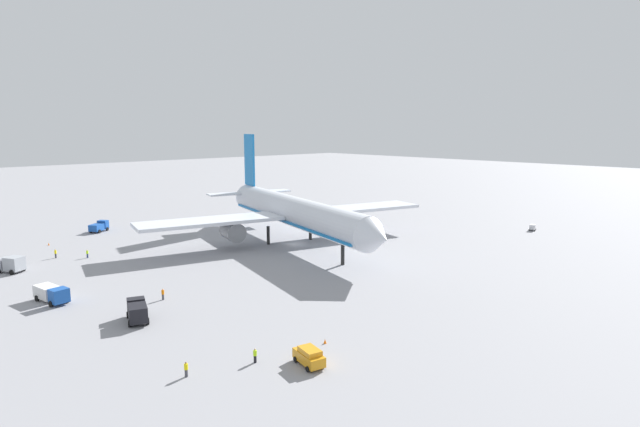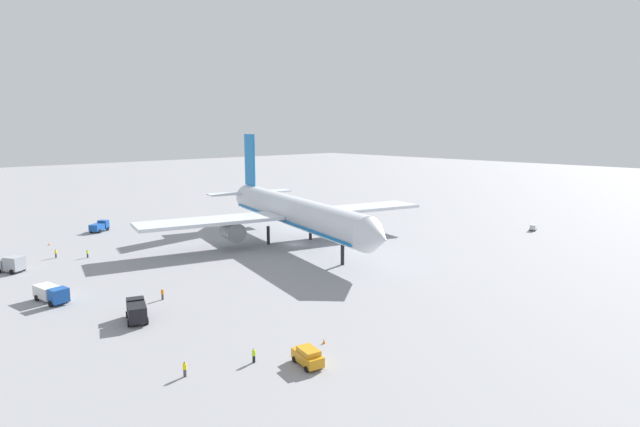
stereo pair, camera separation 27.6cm
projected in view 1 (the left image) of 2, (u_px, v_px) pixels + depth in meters
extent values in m
plane|color=gray|center=(295.00, 244.00, 115.23)|extent=(600.00, 600.00, 0.00)
cylinder|color=silver|center=(295.00, 212.00, 114.05)|extent=(56.91, 19.92, 6.48)
cone|color=silver|center=(378.00, 237.00, 87.22)|extent=(6.55, 7.41, 6.35)
cone|color=silver|center=(243.00, 195.00, 141.44)|extent=(7.77, 7.53, 6.16)
cube|color=#1972BF|center=(249.00, 160.00, 135.31)|extent=(5.95, 1.92, 13.27)
cube|color=silver|center=(270.00, 191.00, 140.01)|extent=(6.68, 10.83, 0.36)
cube|color=silver|center=(228.00, 194.00, 134.26)|extent=(6.68, 10.83, 0.36)
cube|color=silver|center=(358.00, 208.00, 125.41)|extent=(15.91, 31.30, 0.70)
cylinder|color=slate|center=(344.00, 218.00, 122.71)|extent=(6.35, 4.52, 3.24)
cube|color=silver|center=(210.00, 221.00, 107.92)|extent=(15.91, 31.30, 0.70)
cylinder|color=slate|center=(233.00, 231.00, 109.60)|extent=(6.49, 5.30, 4.06)
cylinder|color=black|center=(343.00, 254.00, 97.69)|extent=(0.70, 0.70, 4.04)
cylinder|color=black|center=(310.00, 231.00, 119.88)|extent=(0.70, 0.70, 4.04)
cylinder|color=black|center=(268.00, 235.00, 114.85)|extent=(0.70, 0.70, 4.04)
cube|color=#1972BF|center=(295.00, 220.00, 114.34)|extent=(54.62, 19.06, 0.50)
cube|color=#999EA5|center=(4.00, 263.00, 93.13)|extent=(2.39, 2.79, 2.09)
cube|color=#999EA5|center=(14.00, 264.00, 92.38)|extent=(3.65, 3.51, 2.42)
cube|color=black|center=(1.00, 260.00, 93.18)|extent=(1.08, 1.82, 0.92)
cylinder|color=black|center=(11.00, 267.00, 94.40)|extent=(0.93, 0.71, 0.90)
cylinder|color=black|center=(12.00, 272.00, 91.25)|extent=(0.93, 0.71, 0.90)
cylinder|color=black|center=(23.00, 269.00, 93.55)|extent=(0.93, 0.71, 0.90)
cube|color=#194CA5|center=(59.00, 295.00, 75.42)|extent=(2.37, 2.64, 2.03)
cube|color=silver|center=(47.00, 292.00, 77.57)|extent=(4.46, 3.01, 1.79)
cube|color=black|center=(61.00, 293.00, 74.92)|extent=(0.42, 1.94, 0.89)
cylinder|color=black|center=(67.00, 300.00, 76.62)|extent=(0.94, 0.45, 0.90)
cylinder|color=black|center=(51.00, 304.00, 74.79)|extent=(0.94, 0.45, 0.90)
cylinder|color=black|center=(53.00, 294.00, 79.15)|extent=(0.94, 0.45, 0.90)
cylinder|color=black|center=(37.00, 298.00, 77.32)|extent=(0.94, 0.45, 0.90)
cube|color=#194CA5|center=(103.00, 225.00, 130.43)|extent=(2.82, 2.58, 2.12)
cube|color=#194CA5|center=(96.00, 228.00, 127.91)|extent=(3.71, 3.88, 1.58)
cube|color=black|center=(104.00, 222.00, 130.84)|extent=(1.71, 1.21, 0.93)
cylinder|color=black|center=(99.00, 229.00, 130.72)|extent=(0.76, 0.91, 0.90)
cylinder|color=black|center=(107.00, 229.00, 130.20)|extent=(0.76, 0.91, 0.90)
cylinder|color=black|center=(91.00, 231.00, 127.68)|extent=(0.76, 0.91, 0.90)
cylinder|color=black|center=(99.00, 231.00, 127.16)|extent=(0.76, 0.91, 0.90)
cube|color=black|center=(136.00, 306.00, 70.85)|extent=(2.26, 2.68, 2.15)
cube|color=black|center=(138.00, 313.00, 68.26)|extent=(3.87, 3.25, 2.05)
cube|color=black|center=(136.00, 301.00, 71.27)|extent=(0.71, 1.83, 0.94)
cylinder|color=black|center=(128.00, 315.00, 70.44)|extent=(0.95, 0.58, 0.90)
cylinder|color=black|center=(145.00, 313.00, 71.33)|extent=(0.95, 0.58, 0.90)
cylinder|color=black|center=(129.00, 324.00, 67.35)|extent=(0.95, 0.58, 0.90)
cylinder|color=black|center=(148.00, 321.00, 68.25)|extent=(0.95, 0.58, 0.90)
cube|color=orange|center=(309.00, 357.00, 56.45)|extent=(4.44, 2.65, 1.10)
cube|color=orange|center=(310.00, 351.00, 56.14)|extent=(2.94, 2.17, 0.55)
cylinder|color=black|center=(295.00, 359.00, 57.22)|extent=(0.67, 0.34, 0.64)
cylinder|color=black|center=(310.00, 356.00, 58.17)|extent=(0.67, 0.34, 0.64)
cylinder|color=black|center=(308.00, 369.00, 54.91)|extent=(0.67, 0.34, 0.64)
cylinder|color=black|center=(323.00, 365.00, 55.86)|extent=(0.67, 0.34, 0.64)
cube|color=#595B60|center=(532.00, 229.00, 130.58)|extent=(1.99, 2.54, 0.15)
cylinder|color=#333338|center=(533.00, 228.00, 131.79)|extent=(0.25, 0.60, 0.08)
cube|color=silver|center=(533.00, 227.00, 130.47)|extent=(1.75, 2.16, 1.16)
cylinder|color=black|center=(530.00, 229.00, 131.66)|extent=(0.23, 0.42, 0.40)
cylinder|color=black|center=(536.00, 229.00, 130.97)|extent=(0.23, 0.42, 0.40)
cylinder|color=black|center=(529.00, 230.00, 130.22)|extent=(0.23, 0.42, 0.40)
cylinder|color=black|center=(535.00, 231.00, 129.52)|extent=(0.23, 0.42, 0.40)
cylinder|color=#3F3F47|center=(56.00, 256.00, 102.97)|extent=(0.44, 0.44, 0.87)
cylinder|color=yellow|center=(55.00, 252.00, 102.85)|extent=(0.55, 0.55, 0.66)
sphere|color=tan|center=(55.00, 250.00, 102.78)|extent=(0.24, 0.24, 0.24)
cylinder|color=navy|center=(88.00, 256.00, 103.05)|extent=(0.36, 0.36, 0.82)
cylinder|color=#B2F219|center=(87.00, 252.00, 102.93)|extent=(0.45, 0.45, 0.62)
sphere|color=beige|center=(87.00, 250.00, 102.87)|extent=(0.22, 0.22, 0.22)
cylinder|color=#3F3F47|center=(163.00, 297.00, 77.98)|extent=(0.44, 0.44, 0.86)
cylinder|color=orange|center=(163.00, 292.00, 77.86)|extent=(0.55, 0.55, 0.64)
sphere|color=beige|center=(163.00, 289.00, 77.79)|extent=(0.23, 0.23, 0.23)
cylinder|color=black|center=(255.00, 359.00, 57.12)|extent=(0.35, 0.35, 0.80)
cylinder|color=#B2F219|center=(255.00, 353.00, 57.01)|extent=(0.44, 0.44, 0.60)
sphere|color=tan|center=(255.00, 349.00, 56.94)|extent=(0.22, 0.22, 0.22)
cylinder|color=#3F3F47|center=(186.00, 373.00, 53.85)|extent=(0.36, 0.36, 0.81)
cylinder|color=yellow|center=(186.00, 367.00, 53.73)|extent=(0.45, 0.45, 0.61)
sphere|color=#8C6647|center=(186.00, 363.00, 53.67)|extent=(0.22, 0.22, 0.22)
cone|color=orange|center=(49.00, 244.00, 114.15)|extent=(0.36, 0.36, 0.55)
cone|color=orange|center=(325.00, 341.00, 62.19)|extent=(0.36, 0.36, 0.55)
cone|color=orange|center=(362.00, 211.00, 158.83)|extent=(0.36, 0.36, 0.55)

